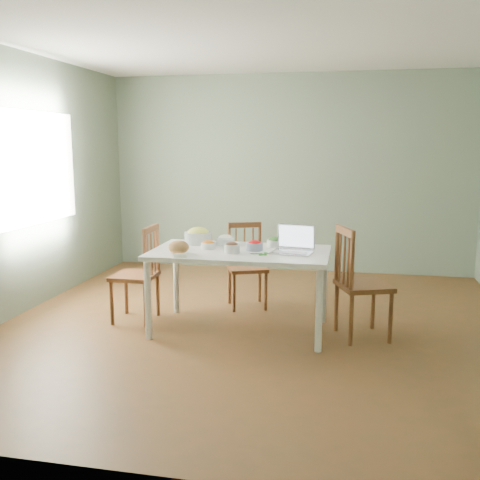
% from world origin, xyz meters
% --- Properties ---
extents(floor, '(5.00, 5.00, 0.00)m').
position_xyz_m(floor, '(0.00, 0.00, 0.00)').
color(floor, '#4F371C').
rests_on(floor, ground).
extents(ceiling, '(5.00, 5.00, 0.00)m').
position_xyz_m(ceiling, '(0.00, 0.00, 2.70)').
color(ceiling, white).
rests_on(ceiling, ground).
extents(wall_back, '(5.00, 0.00, 2.70)m').
position_xyz_m(wall_back, '(0.00, 2.50, 1.35)').
color(wall_back, slate).
rests_on(wall_back, ground).
extents(wall_front, '(5.00, 0.00, 2.70)m').
position_xyz_m(wall_front, '(0.00, -2.50, 1.35)').
color(wall_front, slate).
rests_on(wall_front, ground).
extents(wall_left, '(0.00, 5.00, 2.70)m').
position_xyz_m(wall_left, '(-2.50, 0.00, 1.35)').
color(wall_left, slate).
rests_on(wall_left, ground).
extents(window_left, '(0.04, 1.60, 1.20)m').
position_xyz_m(window_left, '(-2.48, 0.30, 1.50)').
color(window_left, white).
rests_on(window_left, ground).
extents(dining_table, '(1.65, 0.93, 0.77)m').
position_xyz_m(dining_table, '(-0.15, -0.14, 0.39)').
color(dining_table, white).
rests_on(dining_table, floor).
extents(chair_far, '(0.51, 0.50, 0.91)m').
position_xyz_m(chair_far, '(-0.22, 0.61, 0.45)').
color(chair_far, '#4A230F').
rests_on(chair_far, floor).
extents(chair_left, '(0.41, 0.43, 0.97)m').
position_xyz_m(chair_left, '(-1.24, -0.06, 0.48)').
color(chair_left, '#4A230F').
rests_on(chair_left, floor).
extents(chair_right, '(0.56, 0.58, 1.02)m').
position_xyz_m(chair_right, '(0.99, -0.10, 0.51)').
color(chair_right, '#4A230F').
rests_on(chair_right, floor).
extents(bread_boule, '(0.20, 0.20, 0.12)m').
position_xyz_m(bread_boule, '(-0.66, -0.40, 0.83)').
color(bread_boule, '#AD8242').
rests_on(bread_boule, dining_table).
extents(butter_stick, '(0.11, 0.05, 0.03)m').
position_xyz_m(butter_stick, '(-0.60, -0.54, 0.79)').
color(butter_stick, white).
rests_on(butter_stick, dining_table).
extents(bowl_squash, '(0.28, 0.28, 0.16)m').
position_xyz_m(bowl_squash, '(-0.63, 0.14, 0.85)').
color(bowl_squash, '#E3E651').
rests_on(bowl_squash, dining_table).
extents(bowl_carrot, '(0.16, 0.16, 0.08)m').
position_xyz_m(bowl_carrot, '(-0.46, -0.11, 0.81)').
color(bowl_carrot, '#DC5C00').
rests_on(bowl_carrot, dining_table).
extents(bowl_onion, '(0.20, 0.20, 0.10)m').
position_xyz_m(bowl_onion, '(-0.35, 0.13, 0.82)').
color(bowl_onion, silver).
rests_on(bowl_onion, dining_table).
extents(bowl_mushroom, '(0.18, 0.18, 0.10)m').
position_xyz_m(bowl_mushroom, '(-0.20, -0.26, 0.82)').
color(bowl_mushroom, black).
rests_on(bowl_mushroom, dining_table).
extents(bowl_redpep, '(0.20, 0.20, 0.09)m').
position_xyz_m(bowl_redpep, '(-0.02, -0.10, 0.82)').
color(bowl_redpep, '#C70009').
rests_on(bowl_redpep, dining_table).
extents(bowl_broccoli, '(0.19, 0.19, 0.09)m').
position_xyz_m(bowl_broccoli, '(0.14, 0.11, 0.82)').
color(bowl_broccoli, '#214C12').
rests_on(bowl_broccoli, dining_table).
extents(flatbread, '(0.29, 0.29, 0.02)m').
position_xyz_m(flatbread, '(0.16, 0.20, 0.78)').
color(flatbread, tan).
rests_on(flatbread, dining_table).
extents(basil_bunch, '(0.19, 0.19, 0.02)m').
position_xyz_m(basil_bunch, '(0.06, -0.27, 0.78)').
color(basil_bunch, '#1A551D').
rests_on(basil_bunch, dining_table).
extents(laptop, '(0.40, 0.34, 0.25)m').
position_xyz_m(laptop, '(0.34, -0.17, 0.90)').
color(laptop, silver).
rests_on(laptop, dining_table).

